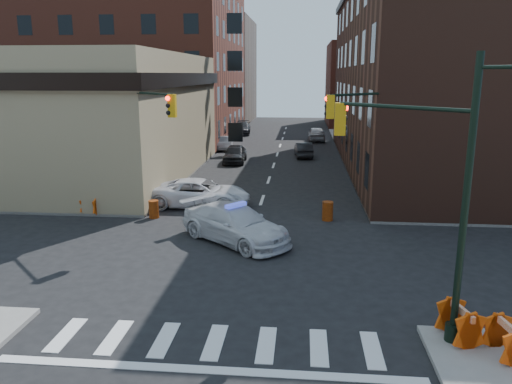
% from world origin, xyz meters
% --- Properties ---
extents(ground, '(140.00, 140.00, 0.00)m').
position_xyz_m(ground, '(0.00, 0.00, 0.00)').
color(ground, black).
rests_on(ground, ground).
extents(sidewalk_nw, '(34.00, 54.50, 0.15)m').
position_xyz_m(sidewalk_nw, '(-23.00, 32.75, 0.07)').
color(sidewalk_nw, gray).
rests_on(sidewalk_nw, ground).
extents(sidewalk_ne, '(34.00, 54.50, 0.15)m').
position_xyz_m(sidewalk_ne, '(23.00, 32.75, 0.07)').
color(sidewalk_ne, gray).
rests_on(sidewalk_ne, ground).
extents(bank_building, '(22.00, 22.00, 9.00)m').
position_xyz_m(bank_building, '(-17.00, 16.50, 4.50)').
color(bank_building, '#877858').
rests_on(bank_building, ground).
extents(apartment_block, '(25.00, 25.00, 24.00)m').
position_xyz_m(apartment_block, '(-18.50, 40.00, 12.00)').
color(apartment_block, brown).
rests_on(apartment_block, ground).
extents(commercial_row_ne, '(14.00, 34.00, 14.00)m').
position_xyz_m(commercial_row_ne, '(13.00, 22.50, 7.00)').
color(commercial_row_ne, '#45261B').
rests_on(commercial_row_ne, ground).
extents(filler_nw, '(20.00, 18.00, 16.00)m').
position_xyz_m(filler_nw, '(-16.00, 62.00, 8.00)').
color(filler_nw, brown).
rests_on(filler_nw, ground).
extents(filler_ne, '(16.00, 16.00, 12.00)m').
position_xyz_m(filler_ne, '(14.00, 58.00, 6.00)').
color(filler_ne, brown).
rests_on(filler_ne, ground).
extents(signal_pole_se, '(5.40, 5.27, 8.00)m').
position_xyz_m(signal_pole_se, '(6.04, -5.52, 4.61)').
color(signal_pole_se, black).
rests_on(signal_pole_se, sidewalk_se).
extents(signal_pole_nw, '(3.58, 3.67, 8.00)m').
position_xyz_m(signal_pole_nw, '(-5.85, 5.34, 4.34)').
color(signal_pole_nw, black).
rests_on(signal_pole_nw, sidewalk_nw).
extents(signal_pole_ne, '(3.67, 3.58, 8.00)m').
position_xyz_m(signal_pole_ne, '(5.84, 5.35, 4.34)').
color(signal_pole_ne, black).
rests_on(signal_pole_ne, sidewalk_ne).
extents(tree_ne_near, '(3.00, 3.00, 4.85)m').
position_xyz_m(tree_ne_near, '(7.50, 26.00, 3.49)').
color(tree_ne_near, black).
rests_on(tree_ne_near, sidewalk_ne).
extents(tree_ne_far, '(3.00, 3.00, 4.85)m').
position_xyz_m(tree_ne_far, '(7.50, 34.00, 3.49)').
color(tree_ne_far, black).
rests_on(tree_ne_far, sidewalk_ne).
extents(police_car, '(6.03, 5.59, 1.70)m').
position_xyz_m(police_car, '(-0.61, 2.13, 0.85)').
color(police_car, silver).
rests_on(police_car, ground).
extents(pickup, '(5.95, 2.97, 1.62)m').
position_xyz_m(pickup, '(-3.46, 8.14, 0.81)').
color(pickup, white).
rests_on(pickup, ground).
extents(parked_car_wnear, '(1.92, 4.57, 1.55)m').
position_xyz_m(parked_car_wnear, '(-3.46, 23.14, 0.77)').
color(parked_car_wnear, black).
rests_on(parked_car_wnear, ground).
extents(parked_car_wfar, '(1.76, 4.11, 1.32)m').
position_xyz_m(parked_car_wfar, '(-5.50, 30.71, 0.66)').
color(parked_car_wfar, gray).
rests_on(parked_car_wfar, ground).
extents(parked_car_wdeep, '(2.71, 5.75, 1.62)m').
position_xyz_m(parked_car_wdeep, '(-5.48, 44.12, 0.81)').
color(parked_car_wdeep, black).
rests_on(parked_car_wdeep, ground).
extents(parked_car_enear, '(1.83, 4.26, 1.36)m').
position_xyz_m(parked_car_enear, '(2.51, 26.60, 0.68)').
color(parked_car_enear, black).
rests_on(parked_car_enear, ground).
extents(parked_car_efar, '(1.96, 4.79, 1.63)m').
position_xyz_m(parked_car_efar, '(3.99, 38.44, 0.81)').
color(parked_car_efar, gray).
rests_on(parked_car_efar, ground).
extents(pedestrian_a, '(0.70, 0.59, 1.62)m').
position_xyz_m(pedestrian_a, '(-6.50, 9.52, 0.96)').
color(pedestrian_a, black).
rests_on(pedestrian_a, sidewalk_nw).
extents(pedestrian_b, '(0.93, 0.79, 1.66)m').
position_xyz_m(pedestrian_b, '(-8.32, 8.57, 0.98)').
color(pedestrian_b, black).
rests_on(pedestrian_b, sidewalk_nw).
extents(pedestrian_c, '(1.05, 1.15, 1.88)m').
position_xyz_m(pedestrian_c, '(-10.09, 8.14, 1.09)').
color(pedestrian_c, black).
rests_on(pedestrian_c, sidewalk_nw).
extents(barrel_road, '(0.70, 0.70, 1.02)m').
position_xyz_m(barrel_road, '(3.81, 6.00, 0.51)').
color(barrel_road, '#EC4E0B').
rests_on(barrel_road, ground).
extents(barrel_bank, '(0.61, 0.61, 0.96)m').
position_xyz_m(barrel_bank, '(-5.50, 5.60, 0.48)').
color(barrel_bank, '#DE470A').
rests_on(barrel_bank, ground).
extents(barricade_se_a, '(0.99, 1.49, 1.02)m').
position_xyz_m(barricade_se_a, '(7.00, -6.21, 0.66)').
color(barricade_se_a, '#E2480A').
rests_on(barricade_se_a, sidewalk_se).
extents(barricade_se_b, '(0.85, 1.38, 0.96)m').
position_xyz_m(barricade_se_b, '(7.99, -7.00, 0.63)').
color(barricade_se_b, '#CB3909').
rests_on(barricade_se_b, sidewalk_se).
extents(barricade_nw_a, '(1.43, 0.94, 0.99)m').
position_xyz_m(barricade_nw_a, '(-8.06, 8.00, 0.64)').
color(barricade_nw_a, '#DB640A').
rests_on(barricade_nw_a, sidewalk_nw).
extents(barricade_nw_b, '(1.19, 0.78, 0.82)m').
position_xyz_m(barricade_nw_b, '(-9.07, 5.70, 0.56)').
color(barricade_nw_b, '#EC530B').
rests_on(barricade_nw_b, sidewalk_nw).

